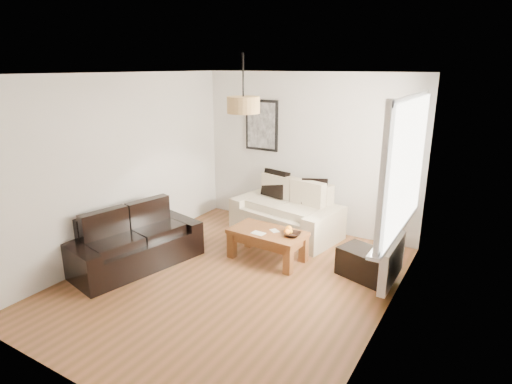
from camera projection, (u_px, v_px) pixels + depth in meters
The scene contains 21 objects.
floor at pixel (233, 280), 5.48m from camera, with size 4.50×4.50×0.00m, color brown.
ceiling at pixel (229, 74), 4.73m from camera, with size 3.80×4.50×0.00m, color white, non-canonical shape.
wall_back at pixel (307, 153), 6.95m from camera, with size 3.80×0.04×2.60m, color silver, non-canonical shape.
wall_front at pixel (68, 252), 3.25m from camera, with size 3.80×0.04×2.60m, color silver, non-canonical shape.
wall_left at pixel (121, 166), 6.03m from camera, with size 0.04×4.50×2.60m, color silver, non-canonical shape.
wall_right at pixel (389, 211), 4.17m from camera, with size 0.04×4.50×2.60m, color silver, non-canonical shape.
window_bay at pixel (406, 165), 4.76m from camera, with size 0.14×1.90×1.60m, color white, non-canonical shape.
radiator at pixel (392, 262), 5.14m from camera, with size 0.10×0.90×0.52m, color white.
poster at pixel (262, 125), 7.23m from camera, with size 0.62×0.04×0.87m, color black, non-canonical shape.
pendant_shade at pixel (243, 105), 5.08m from camera, with size 0.40×0.40×0.20m, color tan.
loveseat_cream at pixel (286, 209), 6.88m from camera, with size 1.72×0.94×0.86m, color #C1B59B, non-canonical shape.
sofa_leather at pixel (134, 239), 5.82m from camera, with size 1.77×0.86×0.76m, color black, non-canonical shape.
coffee_table at pixel (267, 245), 6.02m from camera, with size 1.07×0.58×0.44m, color brown, non-canonical shape.
ottoman at pixel (365, 264), 5.51m from camera, with size 0.67×0.43×0.38m, color black.
cushion_left at pixel (275, 184), 7.11m from camera, with size 0.46×0.14×0.46m, color black.
cushion_right at pixel (314, 191), 6.77m from camera, with size 0.41×0.13×0.41m, color black.
fruit_bowl at pixel (293, 235), 5.76m from camera, with size 0.22×0.22×0.05m, color black.
orange_a at pixel (287, 232), 5.81m from camera, with size 0.09×0.09×0.09m, color orange.
orange_b at pixel (290, 231), 5.83m from camera, with size 0.07×0.07×0.07m, color orange.
orange_c at pixel (289, 229), 5.92m from camera, with size 0.09×0.09×0.09m, color orange.
papers at pixel (258, 233), 5.86m from camera, with size 0.19×0.13×0.01m, color silver.
Camera 1 is at (2.78, -4.06, 2.69)m, focal length 29.48 mm.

